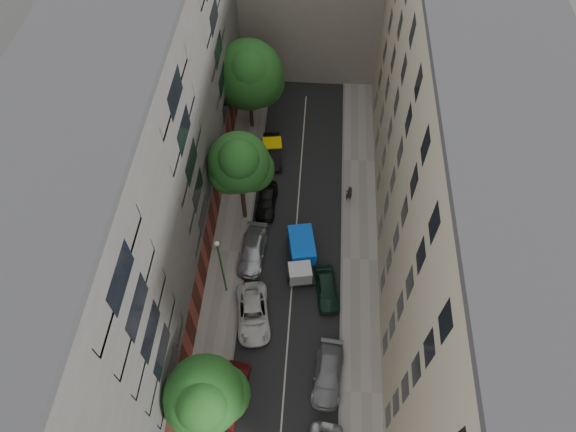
# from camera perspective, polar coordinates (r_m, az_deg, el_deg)

# --- Properties ---
(ground) EXTENTS (120.00, 120.00, 0.00)m
(ground) POSITION_cam_1_polar(r_m,az_deg,el_deg) (43.31, 0.69, -4.46)
(ground) COLOR #4C4C49
(ground) RESTS_ON ground
(road_surface) EXTENTS (8.00, 44.00, 0.02)m
(road_surface) POSITION_cam_1_polar(r_m,az_deg,el_deg) (43.30, 0.69, -4.45)
(road_surface) COLOR black
(road_surface) RESTS_ON ground
(sidewalk_left) EXTENTS (3.00, 44.00, 0.15)m
(sidewalk_left) POSITION_cam_1_polar(r_m,az_deg,el_deg) (43.73, -6.54, -3.94)
(sidewalk_left) COLOR gray
(sidewalk_left) RESTS_ON ground
(sidewalk_right) EXTENTS (3.00, 44.00, 0.15)m
(sidewalk_right) POSITION_cam_1_polar(r_m,az_deg,el_deg) (43.46, 7.97, -4.81)
(sidewalk_right) COLOR gray
(sidewalk_right) RESTS_ON ground
(building_left) EXTENTS (8.00, 44.00, 20.00)m
(building_left) POSITION_cam_1_polar(r_m,az_deg,el_deg) (37.11, -16.42, 4.73)
(building_left) COLOR #4F4C4A
(building_left) RESTS_ON ground
(building_right) EXTENTS (8.00, 44.00, 20.00)m
(building_right) POSITION_cam_1_polar(r_m,az_deg,el_deg) (36.46, 18.39, 2.78)
(building_right) COLOR tan
(building_right) RESTS_ON ground
(tarp_truck) EXTENTS (2.75, 5.14, 2.24)m
(tarp_truck) POSITION_cam_1_polar(r_m,az_deg,el_deg) (41.96, 1.47, -4.29)
(tarp_truck) COLOR black
(tarp_truck) RESTS_ON ground
(car_left_1) EXTENTS (2.25, 4.73, 1.50)m
(car_left_1) POSITION_cam_1_polar(r_m,az_deg,el_deg) (38.12, -6.27, -19.08)
(car_left_1) COLOR #4E100F
(car_left_1) RESTS_ON ground
(car_left_2) EXTENTS (3.29, 5.62, 1.47)m
(car_left_2) POSITION_cam_1_polar(r_m,az_deg,el_deg) (40.15, -3.91, -10.77)
(car_left_2) COLOR silver
(car_left_2) RESTS_ON ground
(car_left_3) EXTENTS (2.35, 5.13, 1.45)m
(car_left_3) POSITION_cam_1_polar(r_m,az_deg,el_deg) (42.81, -3.94, -3.90)
(car_left_3) COLOR #B3B3B8
(car_left_3) RESTS_ON ground
(car_left_4) EXTENTS (1.85, 4.34, 1.46)m
(car_left_4) POSITION_cam_1_polar(r_m,az_deg,el_deg) (45.70, -2.40, 1.72)
(car_left_4) COLOR black
(car_left_4) RESTS_ON ground
(car_left_5) EXTENTS (2.22, 4.72, 1.49)m
(car_left_5) POSITION_cam_1_polar(r_m,az_deg,el_deg) (49.44, -1.74, 7.18)
(car_left_5) COLOR black
(car_left_5) RESTS_ON ground
(car_right_1) EXTENTS (2.47, 5.11, 1.43)m
(car_right_1) POSITION_cam_1_polar(r_m,az_deg,el_deg) (38.47, 4.47, -17.17)
(car_right_1) COLOR gray
(car_right_1) RESTS_ON ground
(car_right_2) EXTENTS (2.37, 4.44, 1.44)m
(car_right_2) POSITION_cam_1_polar(r_m,az_deg,el_deg) (41.11, 4.33, -8.10)
(car_right_2) COLOR black
(car_right_2) RESTS_ON ground
(tree_near) EXTENTS (5.15, 4.86, 8.43)m
(tree_near) POSITION_cam_1_polar(r_m,az_deg,el_deg) (32.99, -9.16, -19.30)
(tree_near) COLOR #382619
(tree_near) RESTS_ON sidewalk_left
(tree_mid) EXTENTS (5.18, 4.89, 10.01)m
(tree_mid) POSITION_cam_1_polar(r_m,az_deg,el_deg) (40.03, -5.36, 5.62)
(tree_mid) COLOR #382619
(tree_mid) RESTS_ON sidewalk_left
(tree_far) EXTENTS (6.54, 6.44, 9.64)m
(tree_far) POSITION_cam_1_polar(r_m,az_deg,el_deg) (48.55, -4.32, 15.13)
(tree_far) COLOR #382619
(tree_far) RESTS_ON sidewalk_left
(lamp_post) EXTENTS (0.36, 0.36, 7.17)m
(lamp_post) POSITION_cam_1_polar(r_m,az_deg,el_deg) (38.09, -7.48, -5.18)
(lamp_post) COLOR #1A5D27
(lamp_post) RESTS_ON sidewalk_left
(pedestrian) EXTENTS (0.74, 0.60, 1.76)m
(pedestrian) POSITION_cam_1_polar(r_m,az_deg,el_deg) (46.12, 6.80, 2.54)
(pedestrian) COLOR black
(pedestrian) RESTS_ON sidewalk_right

